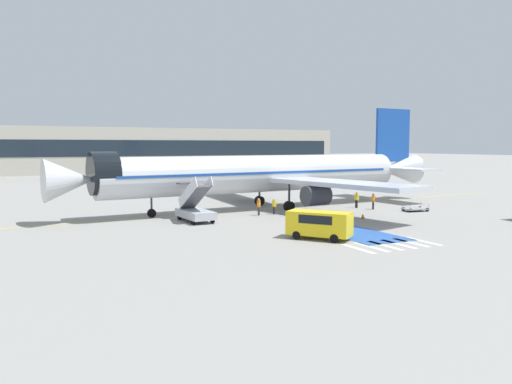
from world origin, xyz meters
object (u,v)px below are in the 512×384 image
(ground_crew_3, at_px, (357,199))
(boarding_stairs_forward, at_px, (195,210))
(ground_crew_0, at_px, (259,206))
(ground_crew_1, at_px, (274,205))
(service_van_1, at_px, (319,223))
(traffic_cone_0, at_px, (363,216))
(ground_crew_2, at_px, (373,200))
(baggage_cart, at_px, (415,209))
(terminal_building, at_px, (144,150))
(airliner, at_px, (266,174))
(fuel_tanker, at_px, (238,178))

(ground_crew_3, bearing_deg, boarding_stairs_forward, 73.13)
(ground_crew_0, relative_size, ground_crew_1, 1.06)
(boarding_stairs_forward, height_order, ground_crew_0, boarding_stairs_forward)
(boarding_stairs_forward, height_order, service_van_1, boarding_stairs_forward)
(service_van_1, bearing_deg, traffic_cone_0, 179.01)
(ground_crew_2, relative_size, ground_crew_3, 0.98)
(boarding_stairs_forward, bearing_deg, ground_crew_1, 2.10)
(service_van_1, height_order, ground_crew_3, service_van_1)
(traffic_cone_0, bearing_deg, ground_crew_2, 43.07)
(baggage_cart, relative_size, ground_crew_2, 1.56)
(baggage_cart, height_order, terminal_building, terminal_building)
(ground_crew_1, xyz_separation_m, ground_crew_3, (10.87, 0.50, 0.12))
(baggage_cart, height_order, ground_crew_0, ground_crew_0)
(traffic_cone_0, bearing_deg, service_van_1, -143.98)
(service_van_1, xyz_separation_m, ground_crew_0, (1.66, 13.50, -0.26))
(ground_crew_0, bearing_deg, airliner, 16.96)
(boarding_stairs_forward, xyz_separation_m, terminal_building, (16.93, 88.49, 4.76))
(service_van_1, relative_size, traffic_cone_0, 10.56)
(fuel_tanker, distance_m, ground_crew_1, 30.18)
(ground_crew_2, distance_m, ground_crew_3, 2.04)
(ground_crew_1, distance_m, traffic_cone_0, 9.03)
(boarding_stairs_forward, relative_size, baggage_cart, 1.92)
(service_van_1, relative_size, ground_crew_0, 2.84)
(fuel_tanker, bearing_deg, boarding_stairs_forward, -113.99)
(airliner, bearing_deg, ground_crew_1, 159.61)
(airliner, xyz_separation_m, service_van_1, (-4.70, -17.84, -2.68))
(baggage_cart, bearing_deg, ground_crew_1, 80.62)
(boarding_stairs_forward, xyz_separation_m, traffic_cone_0, (15.16, -5.49, -0.80))
(ground_crew_1, bearing_deg, airliner, 153.27)
(baggage_cart, relative_size, ground_crew_0, 1.60)
(fuel_tanker, bearing_deg, ground_crew_0, -103.47)
(ground_crew_0, bearing_deg, boarding_stairs_forward, 149.64)
(boarding_stairs_forward, height_order, ground_crew_3, boarding_stairs_forward)
(fuel_tanker, height_order, ground_crew_2, fuel_tanker)
(fuel_tanker, bearing_deg, baggage_cart, -73.27)
(fuel_tanker, xyz_separation_m, ground_crew_2, (2.87, -30.19, -0.82))
(ground_crew_0, xyz_separation_m, ground_crew_2, (13.49, -1.36, 0.03))
(service_van_1, bearing_deg, ground_crew_0, -134.01)
(boarding_stairs_forward, relative_size, ground_crew_1, 3.27)
(fuel_tanker, distance_m, ground_crew_0, 30.73)
(baggage_cart, distance_m, ground_crew_2, 4.53)
(airliner, relative_size, baggage_cart, 16.64)
(airliner, xyz_separation_m, ground_crew_2, (10.45, -5.69, -2.91))
(ground_crew_3, relative_size, traffic_cone_0, 3.88)
(service_van_1, height_order, ground_crew_1, service_van_1)
(ground_crew_3, xyz_separation_m, traffic_cone_0, (-4.57, -6.93, -0.82))
(ground_crew_0, bearing_deg, service_van_1, -134.97)
(ground_crew_2, bearing_deg, ground_crew_0, 94.31)
(service_van_1, relative_size, terminal_building, 0.04)
(boarding_stairs_forward, distance_m, traffic_cone_0, 16.14)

